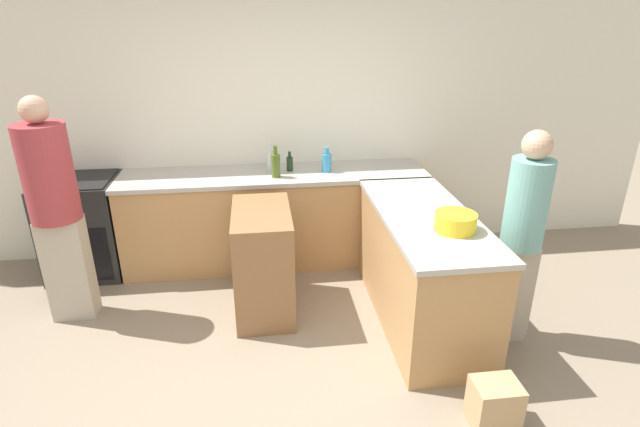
% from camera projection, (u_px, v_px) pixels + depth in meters
% --- Properties ---
extents(ground_plane, '(14.00, 14.00, 0.00)m').
position_uv_depth(ground_plane, '(291.00, 389.00, 3.34)').
color(ground_plane, gray).
extents(wall_back, '(8.00, 0.06, 2.70)m').
position_uv_depth(wall_back, '(271.00, 119.00, 4.86)').
color(wall_back, silver).
rests_on(wall_back, ground_plane).
extents(counter_back, '(2.89, 0.67, 0.92)m').
position_uv_depth(counter_back, '(276.00, 217.00, 4.88)').
color(counter_back, tan).
rests_on(counter_back, ground_plane).
extents(counter_peninsula, '(0.69, 1.71, 0.92)m').
position_uv_depth(counter_peninsula, '(422.00, 267.00, 3.95)').
color(counter_peninsula, tan).
rests_on(counter_peninsula, ground_plane).
extents(range_oven, '(0.67, 0.65, 0.93)m').
position_uv_depth(range_oven, '(85.00, 227.00, 4.67)').
color(range_oven, black).
rests_on(range_oven, ground_plane).
extents(island_table, '(0.46, 0.81, 0.89)m').
position_uv_depth(island_table, '(263.00, 261.00, 4.08)').
color(island_table, brown).
rests_on(island_table, ground_plane).
extents(mixing_bowl, '(0.29, 0.29, 0.13)m').
position_uv_depth(mixing_bowl, '(456.00, 222.00, 3.48)').
color(mixing_bowl, yellow).
rests_on(mixing_bowl, counter_peninsula).
extents(wine_bottle_dark, '(0.06, 0.06, 0.19)m').
position_uv_depth(wine_bottle_dark, '(290.00, 163.00, 4.74)').
color(wine_bottle_dark, black).
rests_on(wine_bottle_dark, counter_back).
extents(vinegar_bottle_clear, '(0.06, 0.06, 0.26)m').
position_uv_depth(vinegar_bottle_clear, '(270.00, 160.00, 4.74)').
color(vinegar_bottle_clear, silver).
rests_on(vinegar_bottle_clear, counter_back).
extents(dish_soap_bottle, '(0.09, 0.09, 0.24)m').
position_uv_depth(dish_soap_bottle, '(327.00, 162.00, 4.70)').
color(dish_soap_bottle, '#338CBF').
rests_on(dish_soap_bottle, counter_back).
extents(olive_oil_bottle, '(0.08, 0.08, 0.30)m').
position_uv_depth(olive_oil_bottle, '(276.00, 165.00, 4.55)').
color(olive_oil_bottle, '#475B1E').
rests_on(olive_oil_bottle, counter_back).
extents(person_by_range, '(0.36, 0.36, 1.80)m').
position_uv_depth(person_by_range, '(55.00, 205.00, 3.78)').
color(person_by_range, '#ADA38E').
rests_on(person_by_range, ground_plane).
extents(person_at_peninsula, '(0.29, 0.29, 1.62)m').
position_uv_depth(person_at_peninsula, '(522.00, 231.00, 3.54)').
color(person_at_peninsula, '#ADA38E').
rests_on(person_at_peninsula, ground_plane).
extents(paper_bag, '(0.28, 0.22, 0.30)m').
position_uv_depth(paper_bag, '(494.00, 404.00, 3.01)').
color(paper_bag, tan).
rests_on(paper_bag, ground_plane).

